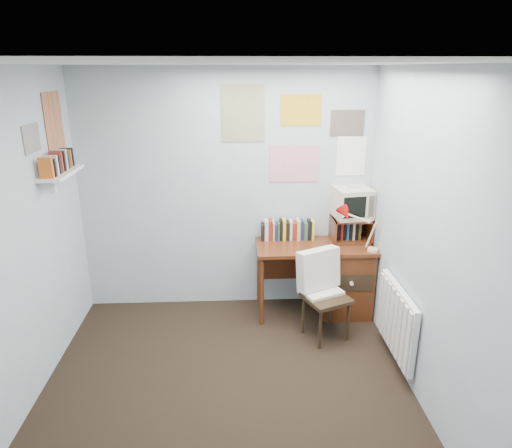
{
  "coord_description": "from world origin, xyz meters",
  "views": [
    {
      "loc": [
        0.08,
        -2.82,
        2.48
      ],
      "look_at": [
        0.27,
        1.04,
        1.15
      ],
      "focal_mm": 32.0,
      "sensor_mm": 36.0,
      "label": 1
    }
  ],
  "objects_px": {
    "desk": "(339,276)",
    "desk_chair": "(326,298)",
    "crt_tv": "(352,201)",
    "radiator": "(397,320)",
    "tv_riser": "(351,229)",
    "desk_lamp": "(374,233)",
    "wall_shelf": "(61,173)"
  },
  "relations": [
    {
      "from": "desk_lamp",
      "to": "wall_shelf",
      "type": "distance_m",
      "value": 2.92
    },
    {
      "from": "desk_lamp",
      "to": "crt_tv",
      "type": "relative_size",
      "value": 1.08
    },
    {
      "from": "desk",
      "to": "crt_tv",
      "type": "xyz_separation_m",
      "value": [
        0.12,
        0.13,
        0.77
      ]
    },
    {
      "from": "desk_lamp",
      "to": "desk",
      "type": "bearing_deg",
      "value": 144.26
    },
    {
      "from": "tv_riser",
      "to": "crt_tv",
      "type": "xyz_separation_m",
      "value": [
        0.0,
        0.02,
        0.29
      ]
    },
    {
      "from": "desk_chair",
      "to": "crt_tv",
      "type": "distance_m",
      "value": 1.05
    },
    {
      "from": "desk_chair",
      "to": "radiator",
      "type": "relative_size",
      "value": 1.03
    },
    {
      "from": "desk_lamp",
      "to": "tv_riser",
      "type": "xyz_separation_m",
      "value": [
        -0.15,
        0.31,
        -0.07
      ]
    },
    {
      "from": "wall_shelf",
      "to": "radiator",
      "type": "bearing_deg",
      "value": -10.89
    },
    {
      "from": "desk_lamp",
      "to": "wall_shelf",
      "type": "height_order",
      "value": "wall_shelf"
    },
    {
      "from": "desk",
      "to": "radiator",
      "type": "bearing_deg",
      "value": -72.76
    },
    {
      "from": "desk_lamp",
      "to": "tv_riser",
      "type": "height_order",
      "value": "desk_lamp"
    },
    {
      "from": "wall_shelf",
      "to": "desk_lamp",
      "type": "bearing_deg",
      "value": 3.72
    },
    {
      "from": "crt_tv",
      "to": "wall_shelf",
      "type": "height_order",
      "value": "wall_shelf"
    },
    {
      "from": "desk",
      "to": "tv_riser",
      "type": "height_order",
      "value": "tv_riser"
    },
    {
      "from": "crt_tv",
      "to": "radiator",
      "type": "bearing_deg",
      "value": -89.03
    },
    {
      "from": "crt_tv",
      "to": "tv_riser",
      "type": "bearing_deg",
      "value": -99.85
    },
    {
      "from": "tv_riser",
      "to": "crt_tv",
      "type": "bearing_deg",
      "value": 88.26
    },
    {
      "from": "radiator",
      "to": "wall_shelf",
      "type": "distance_m",
      "value": 3.15
    },
    {
      "from": "desk_chair",
      "to": "radiator",
      "type": "height_order",
      "value": "desk_chair"
    },
    {
      "from": "wall_shelf",
      "to": "crt_tv",
      "type": "bearing_deg",
      "value": 10.73
    },
    {
      "from": "desk_lamp",
      "to": "radiator",
      "type": "bearing_deg",
      "value": -88.23
    },
    {
      "from": "desk",
      "to": "tv_riser",
      "type": "distance_m",
      "value": 0.51
    },
    {
      "from": "desk_chair",
      "to": "tv_riser",
      "type": "distance_m",
      "value": 0.85
    },
    {
      "from": "crt_tv",
      "to": "radiator",
      "type": "relative_size",
      "value": 0.45
    },
    {
      "from": "radiator",
      "to": "wall_shelf",
      "type": "height_order",
      "value": "wall_shelf"
    },
    {
      "from": "tv_riser",
      "to": "wall_shelf",
      "type": "distance_m",
      "value": 2.83
    },
    {
      "from": "desk_chair",
      "to": "tv_riser",
      "type": "bearing_deg",
      "value": 36.59
    },
    {
      "from": "tv_riser",
      "to": "crt_tv",
      "type": "relative_size",
      "value": 1.12
    },
    {
      "from": "crt_tv",
      "to": "wall_shelf",
      "type": "relative_size",
      "value": 0.57
    },
    {
      "from": "desk_chair",
      "to": "wall_shelf",
      "type": "xyz_separation_m",
      "value": [
        -2.34,
        0.12,
        1.21
      ]
    },
    {
      "from": "desk",
      "to": "desk_chair",
      "type": "height_order",
      "value": "desk_chair"
    }
  ]
}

